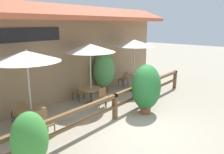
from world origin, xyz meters
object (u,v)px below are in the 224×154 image
(patio_umbrella_middle, at_px, (90,48))
(dining_table_far, at_px, (133,78))
(dining_table_near, at_px, (32,113))
(potted_plant_broad_leaf, at_px, (104,71))
(chair_near_streetside, at_px, (44,122))
(dining_table_middle, at_px, (91,92))
(chair_middle_streetside, at_px, (105,97))
(chair_far_streetside, at_px, (145,82))
(patio_umbrella_near, at_px, (26,56))
(potted_plant_small_flowering, at_px, (146,88))
(chair_middle_wallside, at_px, (79,91))
(chair_far_wallside, at_px, (124,78))
(patio_umbrella_far, at_px, (134,43))
(potted_plant_entrance_palm, at_px, (30,142))
(chair_near_wallside, at_px, (19,111))

(patio_umbrella_middle, distance_m, dining_table_far, 3.60)
(dining_table_near, relative_size, potted_plant_broad_leaf, 0.46)
(chair_near_streetside, height_order, dining_table_middle, chair_near_streetside)
(chair_near_streetside, height_order, chair_middle_streetside, same)
(dining_table_far, distance_m, potted_plant_broad_leaf, 1.71)
(chair_far_streetside, xyz_separation_m, potted_plant_broad_leaf, (-1.48, 1.49, 0.62))
(patio_umbrella_near, bearing_deg, chair_near_streetside, -90.66)
(dining_table_near, relative_size, dining_table_middle, 1.00)
(patio_umbrella_middle, bearing_deg, chair_middle_streetside, -86.39)
(potted_plant_small_flowering, xyz_separation_m, potted_plant_broad_leaf, (1.01, 3.07, 0.05))
(patio_umbrella_near, bearing_deg, chair_middle_wallside, 17.19)
(chair_middle_wallside, relative_size, potted_plant_broad_leaf, 0.42)
(patio_umbrella_near, bearing_deg, chair_far_wallside, 6.66)
(patio_umbrella_far, distance_m, potted_plant_entrance_palm, 7.72)
(patio_umbrella_middle, distance_m, patio_umbrella_far, 3.08)
(dining_table_near, relative_size, potted_plant_entrance_palm, 0.56)
(patio_umbrella_near, height_order, potted_plant_entrance_palm, patio_umbrella_near)
(patio_umbrella_near, relative_size, potted_plant_broad_leaf, 1.34)
(patio_umbrella_middle, bearing_deg, dining_table_near, -177.05)
(chair_near_wallside, height_order, dining_table_far, chair_near_wallside)
(chair_middle_wallside, distance_m, chair_far_streetside, 3.51)
(patio_umbrella_near, relative_size, dining_table_near, 2.94)
(chair_middle_wallside, xyz_separation_m, potted_plant_small_flowering, (0.70, -3.05, 0.56))
(patio_umbrella_near, distance_m, dining_table_far, 6.24)
(patio_umbrella_near, height_order, chair_near_wallside, patio_umbrella_near)
(chair_far_streetside, bearing_deg, potted_plant_entrance_palm, -153.54)
(patio_umbrella_far, bearing_deg, potted_plant_entrance_palm, -162.89)
(dining_table_near, bearing_deg, potted_plant_broad_leaf, 11.21)
(chair_near_streetside, distance_m, patio_umbrella_middle, 3.59)
(patio_umbrella_near, height_order, patio_umbrella_middle, same)
(dining_table_far, height_order, potted_plant_small_flowering, potted_plant_small_flowering)
(patio_umbrella_far, height_order, chair_far_streetside, patio_umbrella_far)
(chair_near_streetside, bearing_deg, chair_far_wallside, 13.46)
(dining_table_middle, height_order, chair_middle_streetside, chair_middle_streetside)
(potted_plant_small_flowering, bearing_deg, chair_far_wallside, 49.47)
(dining_table_far, relative_size, potted_plant_entrance_palm, 0.56)
(patio_umbrella_far, height_order, dining_table_far, patio_umbrella_far)
(patio_umbrella_near, bearing_deg, patio_umbrella_far, 0.55)
(chair_near_wallside, bearing_deg, patio_umbrella_middle, -176.41)
(chair_near_streetside, height_order, patio_umbrella_far, patio_umbrella_far)
(chair_near_streetside, xyz_separation_m, potted_plant_broad_leaf, (4.57, 1.61, 0.62))
(patio_umbrella_near, bearing_deg, chair_middle_streetside, -11.35)
(dining_table_far, distance_m, potted_plant_entrance_palm, 7.58)
(dining_table_near, distance_m, chair_near_streetside, 0.71)
(chair_middle_streetside, height_order, chair_far_streetside, same)
(chair_middle_streetside, distance_m, dining_table_far, 3.10)
(dining_table_near, height_order, chair_far_streetside, chair_far_streetside)
(patio_umbrella_near, xyz_separation_m, potted_plant_small_flowering, (3.55, -2.16, -1.40))
(dining_table_near, distance_m, dining_table_far, 5.95)
(chair_far_wallside, bearing_deg, potted_plant_broad_leaf, -7.59)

